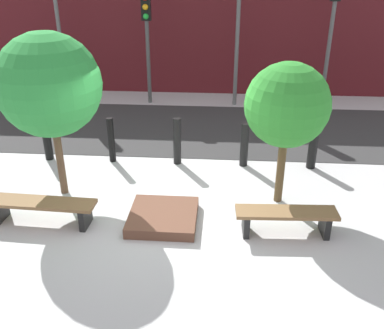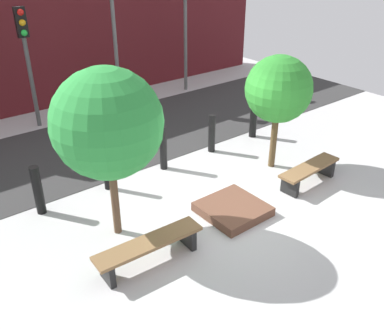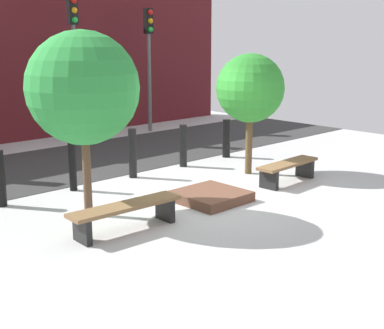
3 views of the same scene
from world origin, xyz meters
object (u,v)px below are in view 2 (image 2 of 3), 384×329
traffic_light_mid_west (26,46)px  bench_right (309,171)px  planter_bed (233,209)px  traffic_light_mid_east (113,16)px  bench_left (149,247)px  tree_behind_right_bench (279,90)px  bollard_right (212,133)px  bollard_far_left (38,190)px  bollard_center (163,148)px  bollard_far_right (253,120)px  tree_behind_left_bench (107,124)px  bollard_left (106,167)px  traffic_light_east (186,12)px

traffic_light_mid_west → bench_right: bearing=-63.7°
planter_bed → traffic_light_mid_east: (1.36, 6.81, 2.73)m
bench_left → tree_behind_right_bench: size_ratio=0.73×
planter_bed → bollard_right: bollard_right is taller
bollard_far_left → bollard_right: size_ratio=1.03×
bench_right → bollard_center: (-2.11, 2.60, 0.22)m
bollard_far_right → traffic_light_mid_west: traffic_light_mid_west is taller
bench_left → tree_behind_left_bench: tree_behind_left_bench is taller
bollard_left → traffic_light_mid_west: traffic_light_mid_west is taller
traffic_light_mid_west → bollard_left: bearing=-91.8°
bollard_left → traffic_light_mid_west: size_ratio=0.32×
tree_behind_right_bench → bollard_far_left: (-5.10, 1.51, -1.39)m
bench_left → traffic_light_mid_east: traffic_light_mid_east is taller
tree_behind_left_bench → traffic_light_mid_east: size_ratio=0.76×
bollard_far_right → traffic_light_east: size_ratio=0.25×
bollard_far_left → bollard_center: bollard_center is taller
bollard_far_left → tree_behind_left_bench: bearing=-59.6°
tree_behind_right_bench → bollard_far_left: 5.50m
bench_left → traffic_light_east: bearing=51.2°
tree_behind_right_bench → traffic_light_east: 6.28m
bench_right → tree_behind_right_bench: (0.00, 1.09, 1.59)m
bollard_far_right → traffic_light_mid_east: 5.25m
planter_bed → bollard_far_left: (-2.99, 2.40, 0.42)m
bollard_far_left → bollard_left: bearing=0.0°
bollard_right → traffic_light_mid_west: (-2.85, 4.41, 1.80)m
bollard_left → bollard_right: 2.99m
tree_behind_right_bench → planter_bed: bearing=-157.1°
bench_right → bollard_far_right: 2.75m
traffic_light_mid_west → bollard_far_right: bearing=-45.4°
planter_bed → bollard_far_right: size_ratio=1.22×
bollard_left → traffic_light_east: (5.56, 4.41, 2.15)m
bollard_far_left → planter_bed: bearing=-38.7°
tree_behind_right_bench → bollard_left: 4.15m
tree_behind_right_bench → bollard_left: tree_behind_right_bench is taller
bench_right → tree_behind_left_bench: tree_behind_left_bench is taller
bollard_left → bollard_far_right: 4.49m
planter_bed → bollard_right: (1.50, 2.40, 0.41)m
tree_behind_right_bench → tree_behind_left_bench: bearing=180.0°
traffic_light_mid_east → bollard_far_left: bearing=-134.6°
bench_left → traffic_light_mid_west: size_ratio=0.59×
bollard_right → bench_right: bearing=-76.7°
bollard_far_left → traffic_light_mid_east: traffic_light_mid_east is taller
traffic_light_east → traffic_light_mid_west: bearing=-180.0°
bench_left → bollard_left: 2.68m
tree_behind_right_bench → bollard_left: (-3.60, 1.51, -1.39)m
bench_left → bollard_far_right: (5.10, 2.60, 0.16)m
bollard_far_left → traffic_light_east: 8.60m
bollard_far_left → traffic_light_mid_east: (4.35, 4.41, 2.31)m
planter_bed → traffic_light_mid_east: size_ratio=0.29×
bollard_left → bollard_right: bearing=0.0°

